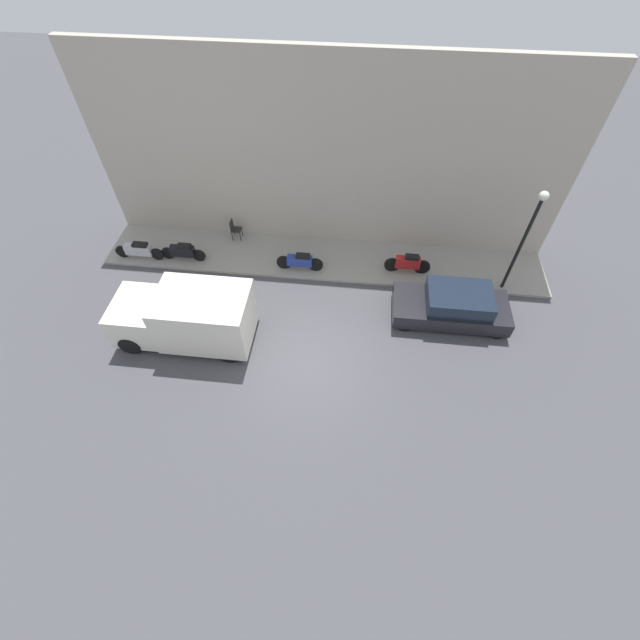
# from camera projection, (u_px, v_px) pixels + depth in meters

# --- Properties ---
(ground_plane) EXTENTS (60.00, 60.00, 0.00)m
(ground_plane) POSITION_uv_depth(u_px,v_px,m) (307.00, 361.00, 14.38)
(ground_plane) COLOR #47474C
(sidewalk) EXTENTS (2.50, 17.67, 0.11)m
(sidewalk) POSITION_uv_depth(u_px,v_px,m) (323.00, 259.00, 17.57)
(sidewalk) COLOR gray
(sidewalk) RESTS_ON ground_plane
(building_facade) EXTENTS (0.30, 17.67, 7.39)m
(building_facade) POSITION_uv_depth(u_px,v_px,m) (328.00, 158.00, 15.66)
(building_facade) COLOR #B2A899
(building_facade) RESTS_ON ground_plane
(parked_car) EXTENTS (1.77, 4.06, 1.30)m
(parked_car) POSITION_uv_depth(u_px,v_px,m) (453.00, 306.00, 15.16)
(parked_car) COLOR black
(parked_car) RESTS_ON ground_plane
(delivery_van) EXTENTS (2.03, 4.63, 2.05)m
(delivery_van) POSITION_uv_depth(u_px,v_px,m) (185.00, 316.00, 14.28)
(delivery_van) COLOR silver
(delivery_van) RESTS_ON ground_plane
(motorcycle_blue) EXTENTS (0.30, 1.84, 0.76)m
(motorcycle_blue) POSITION_uv_depth(u_px,v_px,m) (300.00, 261.00, 16.78)
(motorcycle_blue) COLOR navy
(motorcycle_blue) RESTS_ON sidewalk
(motorcycle_red) EXTENTS (0.30, 1.79, 0.83)m
(motorcycle_red) POSITION_uv_depth(u_px,v_px,m) (408.00, 263.00, 16.66)
(motorcycle_red) COLOR #B21E1E
(motorcycle_red) RESTS_ON sidewalk
(motorcycle_black) EXTENTS (0.30, 1.81, 0.76)m
(motorcycle_black) POSITION_uv_depth(u_px,v_px,m) (183.00, 252.00, 17.16)
(motorcycle_black) COLOR black
(motorcycle_black) RESTS_ON sidewalk
(scooter_silver) EXTENTS (0.30, 2.00, 0.77)m
(scooter_silver) POSITION_uv_depth(u_px,v_px,m) (139.00, 250.00, 17.20)
(scooter_silver) COLOR #B7B7BF
(scooter_silver) RESTS_ON sidewalk
(streetlamp) EXTENTS (0.31, 0.31, 4.21)m
(streetlamp) POSITION_uv_depth(u_px,v_px,m) (528.00, 230.00, 14.40)
(streetlamp) COLOR black
(streetlamp) RESTS_ON sidewalk
(cafe_chair) EXTENTS (0.40, 0.40, 0.89)m
(cafe_chair) POSITION_uv_depth(u_px,v_px,m) (235.00, 228.00, 17.95)
(cafe_chair) COLOR #262626
(cafe_chair) RESTS_ON sidewalk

